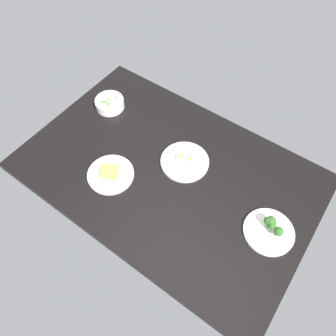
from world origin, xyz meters
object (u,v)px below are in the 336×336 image
at_px(plate_cheese, 111,174).
at_px(plate_eggs, 185,161).
at_px(bowl_peas, 110,103).
at_px(plate_broccoli, 270,230).

relative_size(plate_cheese, plate_eggs, 0.93).
relative_size(plate_cheese, bowl_peas, 1.40).
distance_m(plate_cheese, plate_eggs, 0.35).
bearing_deg(plate_broccoli, plate_cheese, 13.56).
bearing_deg(plate_cheese, plate_eggs, -132.45).
distance_m(plate_broccoli, plate_eggs, 0.49).
xyz_separation_m(plate_broccoli, plate_eggs, (0.48, -0.09, -0.01)).
distance_m(plate_cheese, plate_broccoli, 0.74).
xyz_separation_m(plate_eggs, bowl_peas, (0.53, -0.07, 0.02)).
bearing_deg(plate_eggs, plate_broccoli, 169.72).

